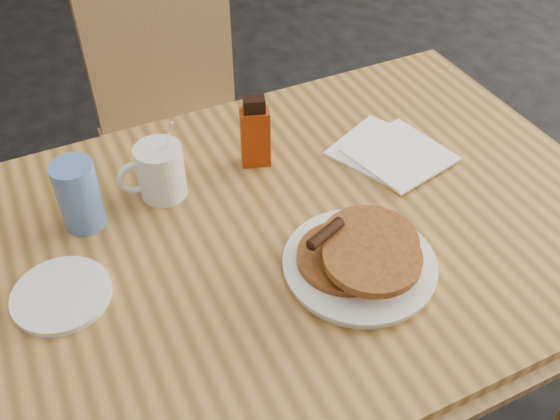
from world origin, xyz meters
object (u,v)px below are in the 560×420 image
object	(u,v)px
main_table	(286,241)
syrup_bottle	(255,134)
pancake_plate	(360,259)
chair_main_far	(175,107)
coffee_mug	(159,171)
blue_tumbler	(79,195)

from	to	relation	value
main_table	syrup_bottle	world-z (taller)	syrup_bottle
pancake_plate	main_table	bearing A→B (deg)	117.79
chair_main_far	pancake_plate	size ratio (longest dim) A/B	3.50
coffee_mug	main_table	bearing A→B (deg)	-59.59
syrup_bottle	blue_tumbler	xyz separation A→B (m)	(-0.36, -0.04, -0.00)
main_table	chair_main_far	world-z (taller)	chair_main_far
blue_tumbler	coffee_mug	bearing A→B (deg)	9.32
syrup_bottle	main_table	bearing A→B (deg)	-79.61
chair_main_far	syrup_bottle	world-z (taller)	chair_main_far
syrup_bottle	chair_main_far	bearing A→B (deg)	109.50
chair_main_far	syrup_bottle	distance (m)	0.62
chair_main_far	coffee_mug	bearing A→B (deg)	-108.55
chair_main_far	coffee_mug	size ratio (longest dim) A/B	5.43
syrup_bottle	blue_tumbler	distance (m)	0.36
main_table	syrup_bottle	bearing A→B (deg)	85.05
coffee_mug	blue_tumbler	world-z (taller)	coffee_mug
pancake_plate	chair_main_far	bearing A→B (deg)	96.29
pancake_plate	coffee_mug	size ratio (longest dim) A/B	1.55
blue_tumbler	syrup_bottle	bearing A→B (deg)	6.97
syrup_bottle	blue_tumbler	size ratio (longest dim) A/B	1.14
main_table	chair_main_far	size ratio (longest dim) A/B	1.47
coffee_mug	blue_tumbler	bearing A→B (deg)	173.82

